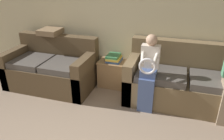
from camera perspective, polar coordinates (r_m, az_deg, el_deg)
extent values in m
cube|color=beige|center=(4.03, 3.94, 13.50)|extent=(7.56, 0.06, 2.55)
cube|color=brown|center=(3.83, 18.64, -5.20)|extent=(1.97, 0.86, 0.46)
cube|color=brown|center=(3.93, 19.63, 3.38)|extent=(1.97, 0.20, 0.53)
cube|color=brown|center=(3.82, 5.33, -1.71)|extent=(0.16, 0.86, 0.72)
cube|color=#514C47|center=(3.61, 12.73, -1.24)|extent=(0.78, 0.62, 0.11)
cube|color=#514C47|center=(3.66, 25.65, -2.84)|extent=(0.78, 0.62, 0.11)
cube|color=brown|center=(4.31, -15.48, -1.31)|extent=(1.61, 0.90, 0.46)
cube|color=brown|center=(4.41, -13.80, 6.00)|extent=(1.61, 0.20, 0.47)
cube|color=brown|center=(4.68, -23.18, 1.20)|extent=(0.16, 0.90, 0.69)
cube|color=brown|center=(3.93, -6.70, -1.20)|extent=(0.16, 0.90, 0.69)
cube|color=#514C47|center=(4.30, -20.24, 2.12)|extent=(0.61, 0.66, 0.11)
cube|color=#514C47|center=(3.96, -12.74, 1.15)|extent=(0.61, 0.66, 0.11)
cube|color=#475B8E|center=(3.44, 8.81, -6.57)|extent=(0.24, 0.10, 0.57)
cube|color=#475B8E|center=(3.41, 9.55, -0.53)|extent=(0.24, 0.28, 0.11)
cube|color=silver|center=(3.38, 10.01, 3.55)|extent=(0.28, 0.14, 0.36)
sphere|color=tan|center=(3.30, 10.33, 7.71)|extent=(0.17, 0.17, 0.17)
torus|color=silver|center=(3.15, 9.23, 0.96)|extent=(0.25, 0.04, 0.25)
cylinder|color=silver|center=(3.26, 8.05, 3.37)|extent=(0.09, 0.30, 0.21)
cylinder|color=silver|center=(3.24, 11.36, 2.98)|extent=(0.09, 0.30, 0.21)
cube|color=#9E7A51|center=(4.17, 0.42, -0.91)|extent=(0.54, 0.37, 0.50)
cube|color=tan|center=(4.07, 0.43, 2.19)|extent=(0.56, 0.39, 0.02)
cube|color=#33569E|center=(4.06, 0.62, 2.63)|extent=(0.26, 0.30, 0.04)
cube|color=gold|center=(4.03, 0.52, 3.09)|extent=(0.24, 0.29, 0.04)
cube|color=#3D8451|center=(4.03, 0.33, 3.73)|extent=(0.22, 0.31, 0.04)
cube|color=#846B4C|center=(4.41, -15.83, 9.64)|extent=(0.39, 0.39, 0.10)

